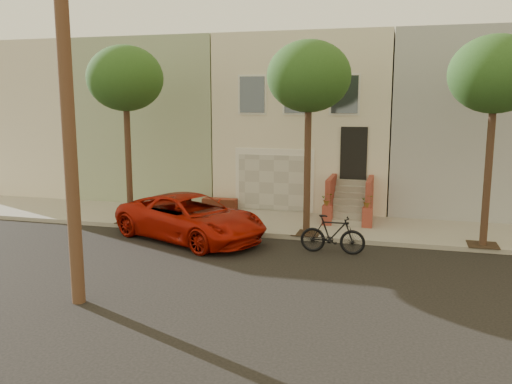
# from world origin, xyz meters

# --- Properties ---
(ground) EXTENTS (90.00, 90.00, 0.00)m
(ground) POSITION_xyz_m (0.00, 0.00, 0.00)
(ground) COLOR black
(ground) RESTS_ON ground
(sidewalk) EXTENTS (40.00, 3.70, 0.15)m
(sidewalk) POSITION_xyz_m (0.00, 5.35, 0.07)
(sidewalk) COLOR gray
(sidewalk) RESTS_ON ground
(house_row) EXTENTS (33.10, 11.70, 7.00)m
(house_row) POSITION_xyz_m (0.00, 11.19, 3.64)
(house_row) COLOR beige
(house_row) RESTS_ON sidewalk
(tree_left) EXTENTS (2.70, 2.57, 6.30)m
(tree_left) POSITION_xyz_m (-5.50, 3.90, 5.26)
(tree_left) COLOR #2D2116
(tree_left) RESTS_ON sidewalk
(tree_mid) EXTENTS (2.70, 2.57, 6.30)m
(tree_mid) POSITION_xyz_m (1.00, 3.90, 5.26)
(tree_mid) COLOR #2D2116
(tree_mid) RESTS_ON sidewalk
(tree_right) EXTENTS (2.70, 2.57, 6.30)m
(tree_right) POSITION_xyz_m (6.50, 3.90, 5.26)
(tree_right) COLOR #2D2116
(tree_right) RESTS_ON sidewalk
(pickup_truck) EXTENTS (5.90, 4.43, 1.49)m
(pickup_truck) POSITION_xyz_m (-2.63, 2.66, 0.74)
(pickup_truck) COLOR #A91205
(pickup_truck) RESTS_ON ground
(motorcycle) EXTENTS (1.95, 0.56, 1.17)m
(motorcycle) POSITION_xyz_m (2.08, 2.29, 0.58)
(motorcycle) COLOR black
(motorcycle) RESTS_ON ground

